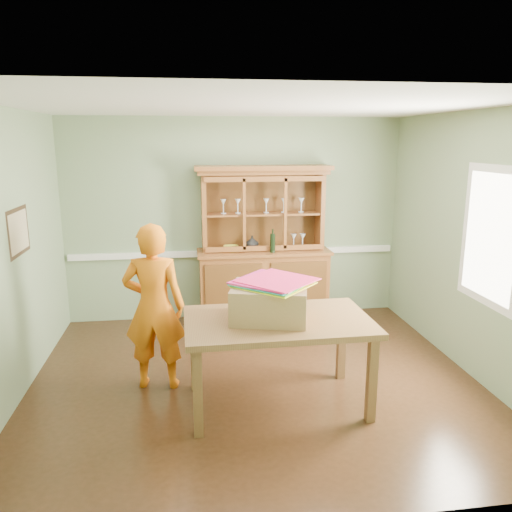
{
  "coord_description": "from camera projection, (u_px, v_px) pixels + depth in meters",
  "views": [
    {
      "loc": [
        -0.63,
        -4.64,
        2.4
      ],
      "look_at": [
        0.06,
        0.4,
        1.22
      ],
      "focal_mm": 35.0,
      "sensor_mm": 36.0,
      "label": 1
    }
  ],
  "objects": [
    {
      "name": "cardboard_box",
      "position": [
        269.0,
        303.0,
        4.44
      ],
      "size": [
        0.77,
        0.67,
        0.31
      ],
      "primitive_type": "cube",
      "rotation": [
        0.0,
        0.0,
        -0.25
      ],
      "color": "#95744D",
      "rests_on": "dining_table"
    },
    {
      "name": "window_panel",
      "position": [
        490.0,
        236.0,
        4.77
      ],
      "size": [
        0.03,
        0.96,
        1.36
      ],
      "color": "white",
      "rests_on": "wall_right"
    },
    {
      "name": "dining_table",
      "position": [
        278.0,
        329.0,
        4.5
      ],
      "size": [
        1.69,
        1.03,
        0.83
      ],
      "rotation": [
        0.0,
        0.0,
        0.02
      ],
      "color": "brown",
      "rests_on": "floor"
    },
    {
      "name": "wall_front",
      "position": [
        302.0,
        327.0,
        2.87
      ],
      "size": [
        4.5,
        0.0,
        4.5
      ],
      "primitive_type": "plane",
      "rotation": [
        -1.57,
        0.0,
        0.0
      ],
      "color": "gray",
      "rests_on": "floor"
    },
    {
      "name": "wall_left",
      "position": [
        8.0,
        259.0,
        4.5
      ],
      "size": [
        0.0,
        4.0,
        4.0
      ],
      "primitive_type": "plane",
      "rotation": [
        1.57,
        0.0,
        1.57
      ],
      "color": "gray",
      "rests_on": "floor"
    },
    {
      "name": "kite_stack",
      "position": [
        274.0,
        282.0,
        4.44
      ],
      "size": [
        0.8,
        0.8,
        0.05
      ],
      "rotation": [
        0.0,
        0.0,
        0.85
      ],
      "color": "#F7FF20",
      "rests_on": "cardboard_box"
    },
    {
      "name": "chair_rail",
      "position": [
        236.0,
        253.0,
        6.81
      ],
      "size": [
        4.41,
        0.05,
        0.08
      ],
      "primitive_type": "cube",
      "color": "white",
      "rests_on": "wall_back"
    },
    {
      "name": "floor",
      "position": [
        255.0,
        380.0,
        5.11
      ],
      "size": [
        4.5,
        4.5,
        0.0
      ],
      "primitive_type": "plane",
      "color": "#412615",
      "rests_on": "ground"
    },
    {
      "name": "person",
      "position": [
        154.0,
        307.0,
        4.83
      ],
      "size": [
        0.65,
        0.47,
        1.65
      ],
      "primitive_type": "imported",
      "rotation": [
        0.0,
        0.0,
        3.02
      ],
      "color": "orange",
      "rests_on": "floor"
    },
    {
      "name": "ceiling",
      "position": [
        255.0,
        106.0,
        4.49
      ],
      "size": [
        4.5,
        4.5,
        0.0
      ],
      "primitive_type": "plane",
      "rotation": [
        3.14,
        0.0,
        0.0
      ],
      "color": "white",
      "rests_on": "wall_back"
    },
    {
      "name": "wall_back",
      "position": [
        235.0,
        220.0,
        6.73
      ],
      "size": [
        4.5,
        0.0,
        4.5
      ],
      "primitive_type": "plane",
      "rotation": [
        1.57,
        0.0,
        0.0
      ],
      "color": "gray",
      "rests_on": "floor"
    },
    {
      "name": "framed_map",
      "position": [
        19.0,
        232.0,
        4.75
      ],
      "size": [
        0.03,
        0.6,
        0.46
      ],
      "color": "#332314",
      "rests_on": "wall_left"
    },
    {
      "name": "china_hutch",
      "position": [
        263.0,
        267.0,
        6.69
      ],
      "size": [
        1.77,
        0.58,
        2.08
      ],
      "color": "brown",
      "rests_on": "floor"
    },
    {
      "name": "wall_right",
      "position": [
        473.0,
        245.0,
        5.1
      ],
      "size": [
        0.0,
        4.0,
        4.0
      ],
      "primitive_type": "plane",
      "rotation": [
        1.57,
        0.0,
        -1.57
      ],
      "color": "gray",
      "rests_on": "floor"
    }
  ]
}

